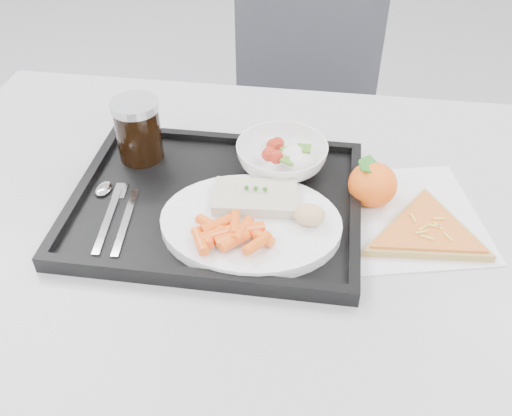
{
  "coord_description": "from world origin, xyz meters",
  "views": [
    {
      "loc": [
        0.09,
        -0.38,
        1.34
      ],
      "look_at": [
        -0.01,
        0.28,
        0.77
      ],
      "focal_mm": 40.0,
      "sensor_mm": 36.0,
      "label": 1
    }
  ],
  "objects_px": {
    "table": "(261,242)",
    "tangerine": "(373,184)",
    "cola_glass": "(138,129)",
    "dinner_plate": "(251,224)",
    "pizza_slice": "(427,232)",
    "chair": "(304,95)",
    "salad_bowl": "(282,157)",
    "tray": "(217,203)"
  },
  "relations": [
    {
      "from": "table",
      "to": "pizza_slice",
      "type": "height_order",
      "value": "pizza_slice"
    },
    {
      "from": "table",
      "to": "cola_glass",
      "type": "distance_m",
      "value": 0.28
    },
    {
      "from": "table",
      "to": "tangerine",
      "type": "bearing_deg",
      "value": 15.96
    },
    {
      "from": "cola_glass",
      "to": "pizza_slice",
      "type": "relative_size",
      "value": 0.35
    },
    {
      "from": "tangerine",
      "to": "salad_bowl",
      "type": "bearing_deg",
      "value": 161.44
    },
    {
      "from": "tray",
      "to": "salad_bowl",
      "type": "height_order",
      "value": "salad_bowl"
    },
    {
      "from": "salad_bowl",
      "to": "tangerine",
      "type": "xyz_separation_m",
      "value": [
        0.15,
        -0.05,
        -0.0
      ]
    },
    {
      "from": "tray",
      "to": "salad_bowl",
      "type": "xyz_separation_m",
      "value": [
        0.09,
        0.1,
        0.03
      ]
    },
    {
      "from": "chair",
      "to": "tray",
      "type": "bearing_deg",
      "value": -96.91
    },
    {
      "from": "dinner_plate",
      "to": "table",
      "type": "bearing_deg",
      "value": 82.51
    },
    {
      "from": "table",
      "to": "tray",
      "type": "relative_size",
      "value": 2.67
    },
    {
      "from": "dinner_plate",
      "to": "pizza_slice",
      "type": "relative_size",
      "value": 0.87
    },
    {
      "from": "table",
      "to": "salad_bowl",
      "type": "xyz_separation_m",
      "value": [
        0.02,
        0.1,
        0.11
      ]
    },
    {
      "from": "tray",
      "to": "cola_glass",
      "type": "xyz_separation_m",
      "value": [
        -0.15,
        0.1,
        0.06
      ]
    },
    {
      "from": "dinner_plate",
      "to": "pizza_slice",
      "type": "distance_m",
      "value": 0.26
    },
    {
      "from": "cola_glass",
      "to": "tangerine",
      "type": "distance_m",
      "value": 0.4
    },
    {
      "from": "tray",
      "to": "dinner_plate",
      "type": "xyz_separation_m",
      "value": [
        0.06,
        -0.06,
        0.02
      ]
    },
    {
      "from": "table",
      "to": "salad_bowl",
      "type": "bearing_deg",
      "value": 77.67
    },
    {
      "from": "chair",
      "to": "tangerine",
      "type": "distance_m",
      "value": 0.77
    },
    {
      "from": "salad_bowl",
      "to": "tangerine",
      "type": "bearing_deg",
      "value": -18.56
    },
    {
      "from": "chair",
      "to": "cola_glass",
      "type": "xyz_separation_m",
      "value": [
        -0.24,
        -0.66,
        0.28
      ]
    },
    {
      "from": "chair",
      "to": "tangerine",
      "type": "height_order",
      "value": "chair"
    },
    {
      "from": "dinner_plate",
      "to": "tray",
      "type": "bearing_deg",
      "value": 138.1
    },
    {
      "from": "table",
      "to": "cola_glass",
      "type": "bearing_deg",
      "value": 155.84
    },
    {
      "from": "table",
      "to": "pizza_slice",
      "type": "distance_m",
      "value": 0.27
    },
    {
      "from": "tangerine",
      "to": "chair",
      "type": "bearing_deg",
      "value": 101.91
    },
    {
      "from": "salad_bowl",
      "to": "chair",
      "type": "bearing_deg",
      "value": 90.03
    },
    {
      "from": "tray",
      "to": "dinner_plate",
      "type": "height_order",
      "value": "dinner_plate"
    },
    {
      "from": "salad_bowl",
      "to": "tray",
      "type": "bearing_deg",
      "value": -133.0
    },
    {
      "from": "salad_bowl",
      "to": "cola_glass",
      "type": "bearing_deg",
      "value": 179.95
    },
    {
      "from": "dinner_plate",
      "to": "pizza_slice",
      "type": "xyz_separation_m",
      "value": [
        0.26,
        0.03,
        -0.01
      ]
    },
    {
      "from": "tangerine",
      "to": "pizza_slice",
      "type": "relative_size",
      "value": 0.32
    },
    {
      "from": "tray",
      "to": "table",
      "type": "bearing_deg",
      "value": -0.13
    },
    {
      "from": "tangerine",
      "to": "tray",
      "type": "bearing_deg",
      "value": -168.59
    },
    {
      "from": "dinner_plate",
      "to": "tangerine",
      "type": "relative_size",
      "value": 2.72
    },
    {
      "from": "tangerine",
      "to": "dinner_plate",
      "type": "bearing_deg",
      "value": -149.44
    },
    {
      "from": "table",
      "to": "salad_bowl",
      "type": "height_order",
      "value": "salad_bowl"
    },
    {
      "from": "chair",
      "to": "salad_bowl",
      "type": "distance_m",
      "value": 0.71
    },
    {
      "from": "pizza_slice",
      "to": "cola_glass",
      "type": "bearing_deg",
      "value": 165.51
    },
    {
      "from": "table",
      "to": "cola_glass",
      "type": "relative_size",
      "value": 11.11
    },
    {
      "from": "salad_bowl",
      "to": "pizza_slice",
      "type": "relative_size",
      "value": 0.49
    },
    {
      "from": "cola_glass",
      "to": "tangerine",
      "type": "relative_size",
      "value": 1.09
    }
  ]
}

